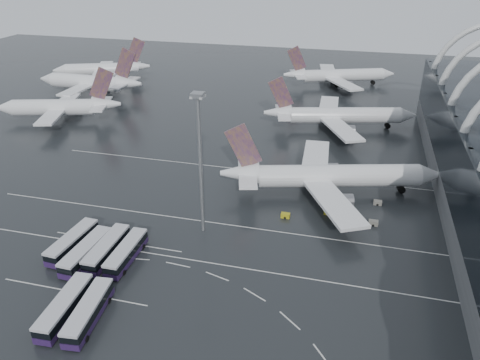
% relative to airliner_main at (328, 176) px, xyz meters
% --- Properties ---
extents(ground, '(420.00, 420.00, 0.00)m').
position_rel_airliner_main_xyz_m(ground, '(-15.32, -32.03, -4.55)').
color(ground, black).
rests_on(ground, ground).
extents(lane_marking_near, '(120.00, 0.25, 0.01)m').
position_rel_airliner_main_xyz_m(lane_marking_near, '(-15.32, -34.03, -4.54)').
color(lane_marking_near, silver).
rests_on(lane_marking_near, ground).
extents(lane_marking_mid, '(120.00, 0.25, 0.01)m').
position_rel_airliner_main_xyz_m(lane_marking_mid, '(-15.32, -20.03, -4.54)').
color(lane_marking_mid, silver).
rests_on(lane_marking_mid, ground).
extents(lane_marking_far, '(120.00, 0.25, 0.01)m').
position_rel_airliner_main_xyz_m(lane_marking_far, '(-15.32, 7.97, -4.54)').
color(lane_marking_far, silver).
rests_on(lane_marking_far, ground).
extents(bus_bay_line_south, '(28.00, 0.25, 0.01)m').
position_rel_airliner_main_xyz_m(bus_bay_line_south, '(-39.32, -48.03, -4.54)').
color(bus_bay_line_south, silver).
rests_on(bus_bay_line_south, ground).
extents(bus_bay_line_north, '(28.00, 0.25, 0.01)m').
position_rel_airliner_main_xyz_m(bus_bay_line_north, '(-39.32, -32.03, -4.54)').
color(bus_bay_line_north, silver).
rests_on(bus_bay_line_north, ground).
extents(airliner_main, '(52.87, 45.73, 18.16)m').
position_rel_airliner_main_xyz_m(airliner_main, '(0.00, 0.00, 0.00)').
color(airliner_main, white).
rests_on(airliner_main, ground).
extents(airliner_gate_b, '(49.52, 43.87, 17.37)m').
position_rel_airliner_main_xyz_m(airliner_gate_b, '(-1.02, 46.64, -0.20)').
color(airliner_gate_b, white).
rests_on(airliner_gate_b, ground).
extents(airliner_gate_c, '(47.03, 42.89, 17.32)m').
position_rel_airliner_main_xyz_m(airliner_gate_c, '(-4.83, 100.00, -0.22)').
color(airliner_gate_c, white).
rests_on(airliner_gate_c, ground).
extents(jet_remote_west, '(41.95, 34.07, 18.49)m').
position_rel_airliner_main_xyz_m(jet_remote_west, '(-92.89, 30.44, 0.23)').
color(jet_remote_west, white).
rests_on(jet_remote_west, ground).
extents(jet_remote_mid, '(45.39, 36.50, 19.87)m').
position_rel_airliner_main_xyz_m(jet_remote_mid, '(-98.93, 60.60, 0.58)').
color(jet_remote_mid, white).
rests_on(jet_remote_mid, ground).
extents(jet_remote_far, '(41.28, 33.63, 18.50)m').
position_rel_airliner_main_xyz_m(jet_remote_far, '(-106.37, 83.33, 0.23)').
color(jet_remote_far, white).
rests_on(jet_remote_far, ground).
extents(bus_row_near_a, '(3.95, 13.82, 3.36)m').
position_rel_airliner_main_xyz_m(bus_row_near_a, '(-46.41, -36.80, -2.70)').
color(bus_row_near_a, '#211239').
rests_on(bus_row_near_a, ground).
extents(bus_row_near_b, '(3.73, 13.99, 3.42)m').
position_rel_airliner_main_xyz_m(bus_row_near_b, '(-41.98, -39.06, -2.67)').
color(bus_row_near_b, '#211239').
rests_on(bus_row_near_b, ground).
extents(bus_row_near_c, '(3.39, 13.81, 3.40)m').
position_rel_airliner_main_xyz_m(bus_row_near_c, '(-38.61, -37.25, -2.68)').
color(bus_row_near_c, '#211239').
rests_on(bus_row_near_c, ground).
extents(bus_row_near_d, '(3.31, 13.31, 3.27)m').
position_rel_airliner_main_xyz_m(bus_row_near_d, '(-34.48, -37.28, -2.75)').
color(bus_row_near_d, '#211239').
rests_on(bus_row_near_d, ground).
extents(bus_row_far_b, '(3.98, 14.07, 3.42)m').
position_rel_airliner_main_xyz_m(bus_row_far_b, '(-37.15, -53.53, -2.67)').
color(bus_row_far_b, '#211239').
rests_on(bus_row_far_b, ground).
extents(bus_row_far_c, '(4.52, 13.82, 3.34)m').
position_rel_airliner_main_xyz_m(bus_row_far_c, '(-32.86, -53.51, -2.71)').
color(bus_row_far_c, '#211239').
rests_on(bus_row_far_c, ground).
extents(floodlight_mast, '(2.29, 2.29, 29.94)m').
position_rel_airliner_main_xyz_m(floodlight_mast, '(-23.78, -23.34, 14.28)').
color(floodlight_mast, gray).
rests_on(floodlight_mast, ground).
extents(gse_cart_belly_a, '(2.11, 1.25, 1.15)m').
position_rel_airliner_main_xyz_m(gse_cart_belly_a, '(1.49, -9.98, -3.97)').
color(gse_cart_belly_a, '#AEA517').
rests_on(gse_cart_belly_a, ground).
extents(gse_cart_belly_b, '(1.89, 1.12, 1.03)m').
position_rel_airliner_main_xyz_m(gse_cart_belly_b, '(12.18, -2.71, -4.03)').
color(gse_cart_belly_b, slate).
rests_on(gse_cart_belly_b, ground).
extents(gse_cart_belly_c, '(1.96, 1.16, 1.07)m').
position_rel_airliner_main_xyz_m(gse_cart_belly_c, '(-7.69, -13.93, -4.01)').
color(gse_cart_belly_c, '#AEA517').
rests_on(gse_cart_belly_c, ground).
extents(gse_cart_belly_d, '(2.01, 1.19, 1.10)m').
position_rel_airliner_main_xyz_m(gse_cart_belly_d, '(11.23, -12.22, -4.00)').
color(gse_cart_belly_d, slate).
rests_on(gse_cart_belly_d, ground).
extents(gse_cart_belly_e, '(2.01, 1.19, 1.09)m').
position_rel_airliner_main_xyz_m(gse_cart_belly_e, '(-1.33, 4.06, -4.00)').
color(gse_cart_belly_e, '#AEA517').
rests_on(gse_cart_belly_e, ground).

